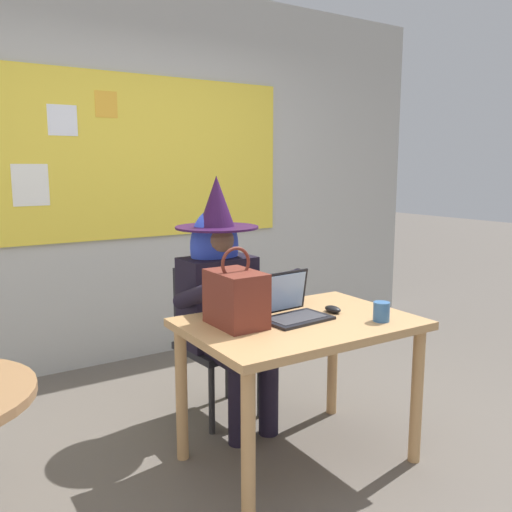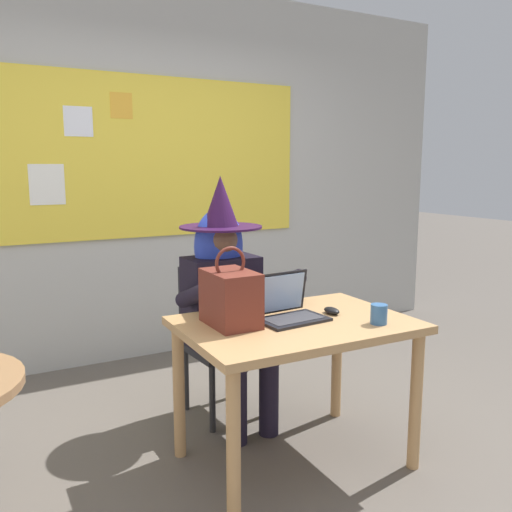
{
  "view_description": "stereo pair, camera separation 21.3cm",
  "coord_description": "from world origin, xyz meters",
  "px_view_note": "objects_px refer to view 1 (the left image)",
  "views": [
    {
      "loc": [
        -1.51,
        -2.04,
        1.48
      ],
      "look_at": [
        0.03,
        0.33,
        1.01
      ],
      "focal_mm": 37.97,
      "sensor_mm": 36.0,
      "label": 1
    },
    {
      "loc": [
        -1.33,
        -2.15,
        1.48
      ],
      "look_at": [
        0.03,
        0.33,
        1.01
      ],
      "focal_mm": 37.97,
      "sensor_mm": 36.0,
      "label": 2
    }
  ],
  "objects_px": {
    "desk_main": "(299,340)",
    "handbag": "(236,298)",
    "chair_at_desk": "(212,332)",
    "computer_mouse": "(333,309)",
    "coffee_mug": "(381,312)",
    "person_costumed": "(223,289)",
    "laptop": "(291,308)"
  },
  "relations": [
    {
      "from": "chair_at_desk",
      "to": "coffee_mug",
      "type": "bearing_deg",
      "value": 18.47
    },
    {
      "from": "desk_main",
      "to": "coffee_mug",
      "type": "bearing_deg",
      "value": -35.64
    },
    {
      "from": "chair_at_desk",
      "to": "person_costumed",
      "type": "bearing_deg",
      "value": -0.8
    },
    {
      "from": "handbag",
      "to": "coffee_mug",
      "type": "distance_m",
      "value": 0.71
    },
    {
      "from": "chair_at_desk",
      "to": "person_costumed",
      "type": "xyz_separation_m",
      "value": [
        0.01,
        -0.12,
        0.29
      ]
    },
    {
      "from": "chair_at_desk",
      "to": "handbag",
      "type": "height_order",
      "value": "handbag"
    },
    {
      "from": "handbag",
      "to": "coffee_mug",
      "type": "bearing_deg",
      "value": -27.3
    },
    {
      "from": "person_costumed",
      "to": "computer_mouse",
      "type": "height_order",
      "value": "person_costumed"
    },
    {
      "from": "desk_main",
      "to": "person_costumed",
      "type": "xyz_separation_m",
      "value": [
        -0.08,
        0.62,
        0.15
      ]
    },
    {
      "from": "desk_main",
      "to": "chair_at_desk",
      "type": "xyz_separation_m",
      "value": [
        -0.08,
        0.75,
        -0.14
      ]
    },
    {
      "from": "person_costumed",
      "to": "laptop",
      "type": "bearing_deg",
      "value": 4.87
    },
    {
      "from": "laptop",
      "to": "coffee_mug",
      "type": "height_order",
      "value": "laptop"
    },
    {
      "from": "coffee_mug",
      "to": "desk_main",
      "type": "bearing_deg",
      "value": 144.36
    },
    {
      "from": "computer_mouse",
      "to": "handbag",
      "type": "relative_size",
      "value": 0.28
    },
    {
      "from": "computer_mouse",
      "to": "laptop",
      "type": "bearing_deg",
      "value": 173.15
    },
    {
      "from": "handbag",
      "to": "chair_at_desk",
      "type": "bearing_deg",
      "value": 71.13
    },
    {
      "from": "desk_main",
      "to": "computer_mouse",
      "type": "xyz_separation_m",
      "value": [
        0.23,
        0.02,
        0.12
      ]
    },
    {
      "from": "chair_at_desk",
      "to": "computer_mouse",
      "type": "bearing_deg",
      "value": 19.34
    },
    {
      "from": "person_costumed",
      "to": "handbag",
      "type": "height_order",
      "value": "person_costumed"
    },
    {
      "from": "desk_main",
      "to": "coffee_mug",
      "type": "relative_size",
      "value": 11.79
    },
    {
      "from": "desk_main",
      "to": "computer_mouse",
      "type": "distance_m",
      "value": 0.26
    },
    {
      "from": "desk_main",
      "to": "person_costumed",
      "type": "relative_size",
      "value": 0.78
    },
    {
      "from": "person_costumed",
      "to": "computer_mouse",
      "type": "bearing_deg",
      "value": 25.85
    },
    {
      "from": "desk_main",
      "to": "handbag",
      "type": "height_order",
      "value": "handbag"
    },
    {
      "from": "desk_main",
      "to": "chair_at_desk",
      "type": "bearing_deg",
      "value": 96.49
    },
    {
      "from": "desk_main",
      "to": "person_costumed",
      "type": "distance_m",
      "value": 0.65
    },
    {
      "from": "person_costumed",
      "to": "handbag",
      "type": "xyz_separation_m",
      "value": [
        -0.23,
        -0.53,
        0.09
      ]
    },
    {
      "from": "coffee_mug",
      "to": "laptop",
      "type": "bearing_deg",
      "value": 140.32
    },
    {
      "from": "desk_main",
      "to": "computer_mouse",
      "type": "relative_size",
      "value": 10.77
    },
    {
      "from": "chair_at_desk",
      "to": "person_costumed",
      "type": "relative_size",
      "value": 0.62
    },
    {
      "from": "computer_mouse",
      "to": "coffee_mug",
      "type": "relative_size",
      "value": 1.09
    },
    {
      "from": "laptop",
      "to": "chair_at_desk",
      "type": "bearing_deg",
      "value": 91.15
    }
  ]
}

